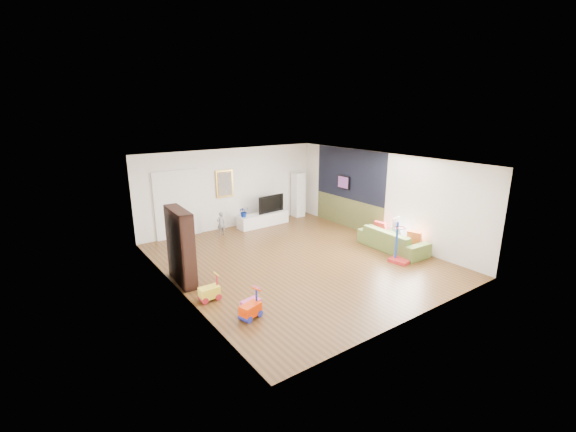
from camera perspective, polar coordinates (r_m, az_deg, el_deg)
floor at (r=10.55m, az=1.27°, el=-6.50°), size 6.50×7.50×0.00m
ceiling at (r=9.85m, az=1.36°, el=8.19°), size 6.50×7.50×0.00m
wall_back at (r=13.23m, az=-8.45°, el=4.05°), size 6.50×0.00×2.70m
wall_front at (r=7.60m, az=18.52°, el=-5.50°), size 6.50×0.00×2.70m
wall_left at (r=8.66m, az=-16.23°, el=-2.70°), size 0.00×7.50×2.70m
wall_right at (r=12.29m, az=13.58°, el=2.87°), size 0.00×7.50×2.70m
navy_accent at (r=13.12m, az=9.08°, el=6.15°), size 0.01×3.20×1.70m
olive_wainscot at (r=13.41m, az=8.83°, el=0.45°), size 0.01×3.20×1.00m
doorway at (r=12.54m, az=-16.05°, el=1.55°), size 1.45×0.06×2.10m
painting_back at (r=13.05m, az=-9.38°, el=4.74°), size 0.62×0.06×0.92m
artwork_right at (r=13.27m, az=8.22°, el=4.97°), size 0.04×0.56×0.46m
media_console at (r=13.52m, az=-3.68°, el=-0.50°), size 1.90×0.54×0.44m
tall_cabinet at (r=14.52m, az=1.51°, el=3.18°), size 0.40×0.40×1.67m
bookshelf at (r=9.30m, az=-15.63°, el=-4.36°), size 0.37×1.23×1.78m
sofa at (r=11.58m, az=15.22°, el=-3.40°), size 0.92×2.14×0.62m
basketball_hoop at (r=10.62m, az=16.45°, el=-3.51°), size 0.51×0.58×1.22m
ride_on_yellow at (r=8.53m, az=-11.60°, el=-10.41°), size 0.43×0.27×0.57m
ride_on_orange at (r=7.74m, az=-5.61°, el=-13.02°), size 0.48×0.37×0.56m
ride_on_pink at (r=7.95m, az=-5.55°, el=-12.42°), size 0.42×0.30×0.51m
child at (r=12.63m, az=-9.91°, el=-1.11°), size 0.28×0.18×0.77m
tv at (r=13.59m, az=-2.79°, el=1.90°), size 1.07×0.25×0.61m
vase_plant at (r=13.03m, az=-6.56°, el=0.67°), size 0.36×0.31×0.38m
pillow_left at (r=11.36m, az=18.21°, el=-3.07°), size 0.21×0.41×0.39m
pillow_center at (r=11.63m, az=15.89°, el=-2.44°), size 0.11×0.36×0.35m
pillow_right at (r=12.03m, az=13.52°, el=-1.67°), size 0.15×0.39×0.38m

